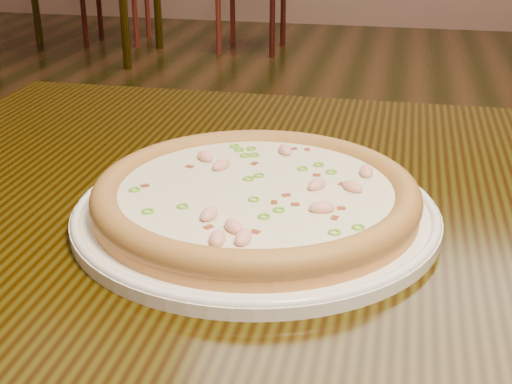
# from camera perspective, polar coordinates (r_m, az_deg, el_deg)

# --- Properties ---
(hero_table) EXTENTS (1.20, 0.80, 0.75)m
(hero_table) POSITION_cam_1_polar(r_m,az_deg,el_deg) (0.80, 9.32, -7.82)
(hero_table) COLOR black
(hero_table) RESTS_ON ground
(plate) EXTENTS (0.36, 0.36, 0.02)m
(plate) POSITION_cam_1_polar(r_m,az_deg,el_deg) (0.71, 0.00, -1.57)
(plate) COLOR white
(plate) RESTS_ON hero_table
(pizza) EXTENTS (0.32, 0.32, 0.03)m
(pizza) POSITION_cam_1_polar(r_m,az_deg,el_deg) (0.70, 0.01, -0.22)
(pizza) COLOR #C6834D
(pizza) RESTS_ON plate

